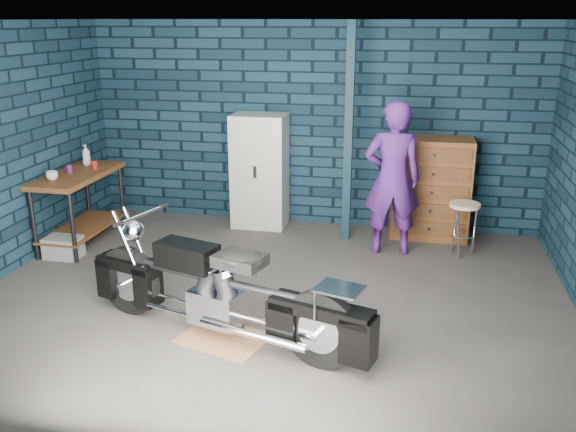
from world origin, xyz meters
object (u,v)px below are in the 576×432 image
at_px(person, 392,179).
at_px(storage_bin, 63,247).
at_px(motorcycle, 222,284).
at_px(locker, 260,171).
at_px(tool_chest, 431,189).
at_px(workbench, 81,208).
at_px(shop_stool, 463,229).

height_order(person, storage_bin, person).
xyz_separation_m(motorcycle, locker, (-0.44, 3.09, 0.23)).
height_order(person, tool_chest, person).
bearing_deg(locker, workbench, -151.01).
distance_m(person, locker, 1.90).
bearing_deg(tool_chest, locker, 180.00).
bearing_deg(person, motorcycle, 52.62).
height_order(tool_chest, shop_stool, tool_chest).
relative_size(storage_bin, shop_stool, 0.62).
relative_size(motorcycle, storage_bin, 5.89).
height_order(motorcycle, person, person).
height_order(storage_bin, shop_stool, shop_stool).
height_order(workbench, locker, locker).
bearing_deg(tool_chest, person, -125.52).
distance_m(workbench, motorcycle, 3.16).
bearing_deg(shop_stool, person, -174.93).
relative_size(person, tool_chest, 1.43).
bearing_deg(tool_chest, motorcycle, -120.35).
bearing_deg(locker, shop_stool, -12.60).
distance_m(workbench, locker, 2.33).
relative_size(workbench, tool_chest, 1.08).
xyz_separation_m(person, tool_chest, (0.47, 0.66, -0.28)).
relative_size(locker, shop_stool, 2.34).
relative_size(storage_bin, tool_chest, 0.31).
height_order(workbench, person, person).
bearing_deg(motorcycle, person, 77.84).
xyz_separation_m(locker, tool_chest, (2.25, 0.00, -0.11)).
bearing_deg(locker, tool_chest, 0.00).
bearing_deg(storage_bin, shop_stool, 12.56).
distance_m(motorcycle, storage_bin, 2.88).
xyz_separation_m(workbench, locker, (2.02, 1.12, 0.31)).
xyz_separation_m(person, shop_stool, (0.85, 0.08, -0.60)).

